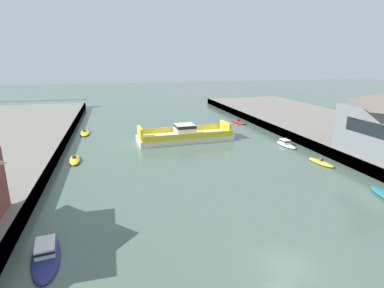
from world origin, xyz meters
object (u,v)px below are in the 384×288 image
at_px(moored_boat_mid_left, 286,144).
at_px(moored_boat_mid_right, 46,253).
at_px(moored_boat_far_right, 75,160).
at_px(chain_ferry, 185,135).
at_px(moored_boat_upstream_a, 85,133).
at_px(moored_boat_near_right, 238,122).
at_px(moored_boat_far_left, 321,162).

relative_size(moored_boat_mid_left, moored_boat_mid_right, 0.77).
bearing_deg(moored_boat_far_right, chain_ferry, 22.14).
bearing_deg(moored_boat_upstream_a, moored_boat_mid_left, -27.73).
relative_size(chain_ferry, moored_boat_near_right, 2.71).
xyz_separation_m(moored_boat_mid_right, moored_boat_far_left, (37.32, 14.34, -0.17)).
bearing_deg(moored_boat_near_right, moored_boat_mid_left, -89.47).
height_order(chain_ferry, moored_boat_near_right, chain_ferry).
bearing_deg(moored_boat_upstream_a, moored_boat_far_left, -39.07).
bearing_deg(moored_boat_far_left, moored_boat_mid_right, -158.98).
distance_m(moored_boat_mid_left, moored_boat_far_left, 10.66).
height_order(moored_boat_far_right, moored_boat_upstream_a, moored_boat_far_right).
distance_m(chain_ferry, moored_boat_far_right, 21.86).
height_order(moored_boat_mid_right, moored_boat_far_left, moored_boat_mid_right).
height_order(moored_boat_mid_left, moored_boat_far_left, moored_boat_mid_left).
distance_m(chain_ferry, moored_boat_far_left, 26.11).
height_order(chain_ferry, moored_boat_mid_right, chain_ferry).
xyz_separation_m(chain_ferry, moored_boat_mid_left, (17.73, -8.70, -0.61)).
relative_size(moored_boat_mid_left, moored_boat_far_right, 1.01).
height_order(moored_boat_near_right, moored_boat_mid_left, moored_boat_mid_left).
relative_size(moored_boat_near_right, moored_boat_mid_right, 0.96).
bearing_deg(moored_boat_upstream_a, moored_boat_mid_right, -89.52).
relative_size(chain_ferry, moored_boat_far_right, 3.39).
bearing_deg(moored_boat_mid_left, moored_boat_far_right, 179.29).
distance_m(chain_ferry, moored_boat_mid_left, 19.76).
relative_size(moored_boat_far_right, moored_boat_upstream_a, 0.83).
distance_m(moored_boat_mid_right, moored_boat_far_right, 25.47).
bearing_deg(moored_boat_far_left, moored_boat_mid_left, 88.77).
xyz_separation_m(moored_boat_near_right, moored_boat_far_left, (-0.02, -33.20, 0.01)).
xyz_separation_m(chain_ferry, moored_boat_mid_right, (-19.81, -33.70, -0.61)).
xyz_separation_m(moored_boat_near_right, moored_boat_mid_left, (0.21, -22.54, 0.19)).
relative_size(moored_boat_near_right, moored_boat_far_left, 1.39).
distance_m(moored_boat_far_left, moored_boat_upstream_a, 48.55).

